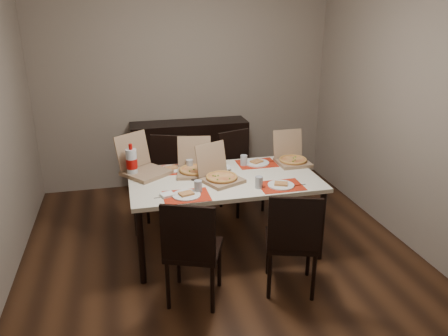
{
  "coord_description": "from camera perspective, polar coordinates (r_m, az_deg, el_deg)",
  "views": [
    {
      "loc": [
        -0.84,
        -3.64,
        2.3
      ],
      "look_at": [
        0.07,
        0.15,
        0.85
      ],
      "focal_mm": 35.0,
      "sensor_mm": 36.0,
      "label": 1
    }
  ],
  "objects": [
    {
      "name": "ground",
      "position": [
        4.4,
        -0.43,
        -11.34
      ],
      "size": [
        3.8,
        4.0,
        0.02
      ],
      "primitive_type": "cube",
      "color": "#3E2313",
      "rests_on": "ground"
    },
    {
      "name": "room_walls",
      "position": [
        4.2,
        -1.87,
        12.62
      ],
      "size": [
        3.84,
        4.02,
        2.62
      ],
      "color": "gray",
      "rests_on": "ground"
    },
    {
      "name": "sideboard",
      "position": [
        5.79,
        -4.45,
        1.67
      ],
      "size": [
        1.5,
        0.4,
        0.9
      ],
      "primitive_type": "cube",
      "color": "black",
      "rests_on": "ground"
    },
    {
      "name": "dining_table",
      "position": [
        4.23,
        0.0,
        -2.12
      ],
      "size": [
        1.8,
        1.0,
        0.75
      ],
      "color": "beige",
      "rests_on": "ground"
    },
    {
      "name": "chair_near_left",
      "position": [
        3.51,
        -4.23,
        -10.35
      ],
      "size": [
        0.54,
        0.54,
        0.93
      ],
      "color": "black",
      "rests_on": "ground"
    },
    {
      "name": "chair_near_right",
      "position": [
        3.67,
        8.91,
        -9.09
      ],
      "size": [
        0.53,
        0.53,
        0.93
      ],
      "color": "black",
      "rests_on": "ground"
    },
    {
      "name": "chair_far_left",
      "position": [
        5.01,
        -7.4,
        -0.72
      ],
      "size": [
        0.54,
        0.54,
        0.93
      ],
      "color": "black",
      "rests_on": "ground"
    },
    {
      "name": "chair_far_right",
      "position": [
        5.17,
        1.94,
        0.1
      ],
      "size": [
        0.53,
        0.53,
        0.93
      ],
      "color": "black",
      "rests_on": "ground"
    },
    {
      "name": "setting_near_left",
      "position": [
        3.82,
        -4.82,
        -3.27
      ],
      "size": [
        0.48,
        0.3,
        0.11
      ],
      "color": "#B9200C",
      "rests_on": "dining_table"
    },
    {
      "name": "setting_near_right",
      "position": [
        4.02,
        6.67,
        -2.14
      ],
      "size": [
        0.48,
        0.3,
        0.11
      ],
      "color": "#B9200C",
      "rests_on": "dining_table"
    },
    {
      "name": "setting_far_left",
      "position": [
        4.42,
        -6.5,
        0.0
      ],
      "size": [
        0.48,
        0.3,
        0.11
      ],
      "color": "#B9200C",
      "rests_on": "dining_table"
    },
    {
      "name": "setting_far_right",
      "position": [
        4.57,
        3.85,
        0.77
      ],
      "size": [
        0.47,
        0.3,
        0.11
      ],
      "color": "#B9200C",
      "rests_on": "dining_table"
    },
    {
      "name": "napkin_loose",
      "position": [
        4.21,
        -0.15,
        -1.12
      ],
      "size": [
        0.16,
        0.16,
        0.02
      ],
      "primitive_type": "cube",
      "rotation": [
        0.0,
        0.0,
        0.93
      ],
      "color": "white",
      "rests_on": "dining_table"
    },
    {
      "name": "pizza_box_center",
      "position": [
        4.11,
        -0.57,
        -0.96
      ],
      "size": [
        0.45,
        0.47,
        0.33
      ],
      "color": "#8A6B4F",
      "rests_on": "dining_table"
    },
    {
      "name": "pizza_box_right",
      "position": [
        4.63,
        8.85,
        1.27
      ],
      "size": [
        0.33,
        0.36,
        0.32
      ],
      "color": "#8A6B4F",
      "rests_on": "dining_table"
    },
    {
      "name": "pizza_box_left",
      "position": [
        4.36,
        -10.5,
        0.04
      ],
      "size": [
        0.55,
        0.56,
        0.38
      ],
      "color": "#8A6B4F",
      "rests_on": "dining_table"
    },
    {
      "name": "pizza_box_extra",
      "position": [
        4.31,
        -3.88,
        0.02
      ],
      "size": [
        0.39,
        0.42,
        0.33
      ],
      "color": "#8A6B4F",
      "rests_on": "dining_table"
    },
    {
      "name": "faina_plate",
      "position": [
        4.24,
        -3.2,
        -0.93
      ],
      "size": [
        0.27,
        0.27,
        0.03
      ],
      "color": "black",
      "rests_on": "dining_table"
    },
    {
      "name": "dip_bowl",
      "position": [
        4.4,
        0.08,
        -0.05
      ],
      "size": [
        0.14,
        0.14,
        0.03
      ],
      "primitive_type": "imported",
      "rotation": [
        0.0,
        0.0,
        -0.07
      ],
      "color": "white",
      "rests_on": "dining_table"
    },
    {
      "name": "soda_bottle",
      "position": [
        4.28,
        -11.96,
        0.67
      ],
      "size": [
        0.11,
        0.11,
        0.33
      ],
      "color": "silver",
      "rests_on": "dining_table"
    }
  ]
}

